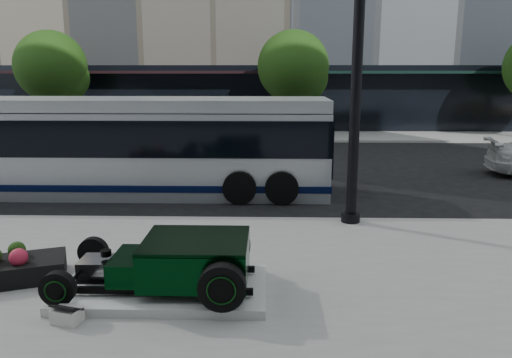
{
  "coord_description": "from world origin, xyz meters",
  "views": [
    {
      "loc": [
        -0.28,
        -14.12,
        3.79
      ],
      "look_at": [
        -0.58,
        -2.41,
        1.2
      ],
      "focal_mm": 35.0,
      "sensor_mm": 36.0,
      "label": 1
    }
  ],
  "objects_px": {
    "hot_rod": "(183,261)",
    "flower_planter": "(10,269)",
    "lamppost": "(357,60)",
    "transit_bus": "(132,146)"
  },
  "relations": [
    {
      "from": "hot_rod",
      "to": "flower_planter",
      "type": "relative_size",
      "value": 1.56
    },
    {
      "from": "lamppost",
      "to": "transit_bus",
      "type": "relative_size",
      "value": 0.69
    },
    {
      "from": "lamppost",
      "to": "hot_rod",
      "type": "bearing_deg",
      "value": -129.88
    },
    {
      "from": "hot_rod",
      "to": "lamppost",
      "type": "relative_size",
      "value": 0.38
    },
    {
      "from": "hot_rod",
      "to": "transit_bus",
      "type": "relative_size",
      "value": 0.27
    },
    {
      "from": "flower_planter",
      "to": "transit_bus",
      "type": "distance_m",
      "value": 7.05
    },
    {
      "from": "lamppost",
      "to": "transit_bus",
      "type": "xyz_separation_m",
      "value": [
        -6.23,
        3.28,
        -2.5
      ]
    },
    {
      "from": "lamppost",
      "to": "transit_bus",
      "type": "bearing_deg",
      "value": 152.22
    },
    {
      "from": "flower_planter",
      "to": "transit_bus",
      "type": "height_order",
      "value": "transit_bus"
    },
    {
      "from": "hot_rod",
      "to": "flower_planter",
      "type": "xyz_separation_m",
      "value": [
        -3.17,
        0.42,
        -0.36
      ]
    }
  ]
}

